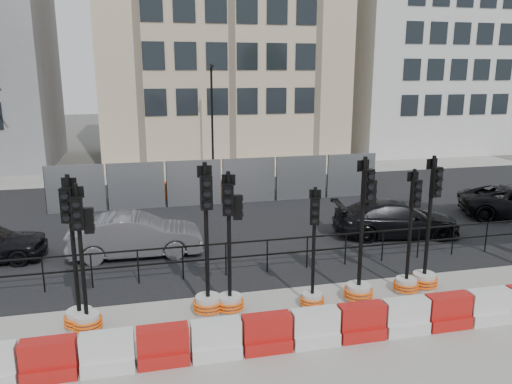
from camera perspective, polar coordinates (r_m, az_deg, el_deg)
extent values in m
plane|color=#51514C|center=(13.49, 2.59, -11.09)|extent=(120.00, 120.00, 0.00)
cube|color=gray|center=(10.97, 7.06, -17.36)|extent=(40.00, 6.00, 0.02)
cube|color=black|center=(19.90, -2.91, -2.82)|extent=(40.00, 14.00, 0.03)
cube|color=gray|center=(28.55, -6.19, 2.16)|extent=(40.00, 4.00, 0.02)
cube|color=beige|center=(34.38, -4.43, 19.18)|extent=(15.00, 10.00, 18.00)
cube|color=silver|center=(39.53, 18.59, 16.36)|extent=(12.00, 9.00, 16.00)
cylinder|color=black|center=(14.20, -23.14, -8.74)|extent=(0.04, 0.04, 1.00)
cylinder|color=black|center=(14.03, -18.27, -8.58)|extent=(0.04, 0.04, 1.00)
cylinder|color=black|center=(13.96, -13.32, -8.36)|extent=(0.04, 0.04, 1.00)
cylinder|color=black|center=(14.00, -8.36, -8.07)|extent=(0.04, 0.04, 1.00)
cylinder|color=black|center=(14.13, -3.46, -7.72)|extent=(0.04, 0.04, 1.00)
cylinder|color=black|center=(14.37, 1.29, -7.34)|extent=(0.04, 0.04, 1.00)
cylinder|color=black|center=(14.70, 5.86, -6.92)|extent=(0.04, 0.04, 1.00)
cylinder|color=black|center=(15.12, 10.19, -6.48)|extent=(0.04, 0.04, 1.00)
cylinder|color=black|center=(15.62, 14.26, -6.03)|extent=(0.04, 0.04, 1.00)
cylinder|color=black|center=(16.19, 18.06, -5.59)|extent=(0.04, 0.04, 1.00)
cylinder|color=black|center=(16.83, 21.57, -5.15)|extent=(0.04, 0.04, 1.00)
cylinder|color=black|center=(17.53, 24.81, -4.73)|extent=(0.04, 0.04, 1.00)
cube|color=black|center=(14.20, 1.30, -5.53)|extent=(18.00, 0.04, 0.04)
cube|color=black|center=(14.35, 1.30, -7.15)|extent=(18.00, 0.04, 0.04)
cube|color=gray|center=(21.45, -19.92, 0.30)|extent=(2.30, 0.05, 2.00)
cylinder|color=black|center=(21.62, -22.94, 0.13)|extent=(0.05, 0.05, 2.00)
cube|color=gray|center=(21.30, -13.50, 0.65)|extent=(2.30, 0.05, 2.00)
cylinder|color=black|center=(21.34, -16.59, 0.48)|extent=(0.05, 0.05, 2.00)
cube|color=gray|center=(21.41, -7.08, 0.99)|extent=(2.30, 0.05, 2.00)
cylinder|color=black|center=(21.32, -10.15, 0.83)|extent=(0.05, 0.05, 2.00)
cube|color=gray|center=(21.78, -0.79, 1.32)|extent=(2.30, 0.05, 2.00)
cylinder|color=black|center=(21.57, -3.78, 1.17)|extent=(0.05, 0.05, 2.00)
cube|color=gray|center=(22.41, 5.21, 1.61)|extent=(2.30, 0.05, 2.00)
cylinder|color=black|center=(22.08, 2.38, 1.48)|extent=(0.05, 0.05, 2.00)
cube|color=gray|center=(23.27, 10.83, 1.87)|extent=(2.30, 0.05, 2.00)
cylinder|color=black|center=(22.83, 8.19, 1.75)|extent=(0.05, 0.05, 2.00)
cube|color=#E6530F|center=(22.90, -14.43, -0.05)|extent=(1.00, 0.40, 0.80)
cube|color=#E6530F|center=(22.93, -9.44, 0.22)|extent=(1.00, 0.40, 0.80)
cube|color=#E6530F|center=(23.14, -4.49, 0.49)|extent=(1.00, 0.40, 0.80)
cube|color=#E6530F|center=(23.52, 0.33, 0.74)|extent=(1.00, 0.40, 0.80)
cylinder|color=black|center=(27.19, -5.03, 7.99)|extent=(0.12, 0.12, 6.00)
cube|color=black|center=(26.82, -5.08, 14.12)|extent=(0.12, 0.50, 0.12)
cube|color=red|center=(10.69, -22.43, -18.40)|extent=(1.00, 0.50, 0.30)
cube|color=red|center=(10.49, -22.64, -16.54)|extent=(1.00, 0.35, 0.50)
cube|color=white|center=(10.56, -16.51, -18.31)|extent=(1.00, 0.50, 0.30)
cube|color=white|center=(10.35, -16.66, -16.43)|extent=(1.00, 0.35, 0.50)
cube|color=red|center=(10.53, -10.51, -18.04)|extent=(1.00, 0.50, 0.30)
cube|color=red|center=(10.33, -10.61, -16.15)|extent=(1.00, 0.35, 0.50)
cube|color=white|center=(10.60, -4.56, -17.58)|extent=(1.00, 0.50, 0.30)
cube|color=white|center=(10.40, -4.60, -15.70)|extent=(1.00, 0.35, 0.50)
cube|color=red|center=(10.78, 1.21, -16.97)|extent=(1.00, 0.50, 0.30)
cube|color=red|center=(10.59, 1.22, -15.10)|extent=(1.00, 0.35, 0.50)
cube|color=white|center=(11.06, 6.71, -16.23)|extent=(1.00, 0.50, 0.30)
cube|color=white|center=(10.87, 6.77, -14.40)|extent=(1.00, 0.35, 0.50)
cube|color=red|center=(11.42, 11.85, -15.40)|extent=(1.00, 0.50, 0.30)
cube|color=red|center=(11.24, 11.95, -13.61)|extent=(1.00, 0.35, 0.50)
cube|color=white|center=(11.87, 16.60, -14.52)|extent=(1.00, 0.50, 0.30)
cube|color=white|center=(11.69, 16.74, -12.79)|extent=(1.00, 0.35, 0.50)
cube|color=red|center=(12.39, 20.95, -13.63)|extent=(1.00, 0.50, 0.30)
cube|color=red|center=(12.22, 21.11, -11.95)|extent=(1.00, 0.35, 0.50)
cube|color=white|center=(12.98, 24.89, -12.75)|extent=(1.00, 0.50, 0.30)
cube|color=white|center=(12.81, 25.07, -11.14)|extent=(1.00, 0.35, 0.50)
cylinder|color=silver|center=(12.24, -19.47, -13.52)|extent=(0.58, 0.58, 0.43)
torus|color=#FC5D0D|center=(12.27, -19.43, -13.88)|extent=(0.70, 0.70, 0.05)
torus|color=#FC5D0D|center=(12.24, -19.47, -13.52)|extent=(0.70, 0.70, 0.05)
torus|color=#FC5D0D|center=(12.20, -19.50, -13.16)|extent=(0.70, 0.70, 0.05)
cylinder|color=black|center=(11.58, -20.14, -5.91)|extent=(0.10, 0.10, 3.22)
cube|color=black|center=(11.19, -20.77, -1.46)|extent=(0.29, 0.21, 0.75)
cylinder|color=black|center=(11.18, -20.84, -2.74)|extent=(0.17, 0.09, 0.16)
cylinder|color=black|center=(11.12, -20.94, -1.57)|extent=(0.17, 0.09, 0.16)
cylinder|color=black|center=(11.06, -21.04, -0.39)|extent=(0.17, 0.09, 0.16)
cube|color=black|center=(11.27, -20.59, 0.91)|extent=(0.32, 0.11, 0.26)
cylinder|color=silver|center=(12.06, -18.72, -13.94)|extent=(0.55, 0.55, 0.41)
torus|color=#FC5D0D|center=(12.09, -18.69, -14.28)|extent=(0.67, 0.67, 0.05)
torus|color=#FC5D0D|center=(12.06, -18.72, -13.94)|extent=(0.67, 0.67, 0.05)
torus|color=#FC5D0D|center=(12.02, -18.75, -13.59)|extent=(0.67, 0.67, 0.05)
cylinder|color=black|center=(11.41, -19.35, -6.60)|extent=(0.09, 0.09, 3.07)
cube|color=black|center=(11.02, -19.76, -2.31)|extent=(0.25, 0.15, 0.72)
cylinder|color=black|center=(11.01, -19.70, -3.55)|extent=(0.15, 0.06, 0.15)
cylinder|color=black|center=(10.95, -19.80, -2.43)|extent=(0.15, 0.06, 0.15)
cylinder|color=black|center=(10.89, -19.89, -1.29)|extent=(0.15, 0.06, 0.15)
cube|color=black|center=(11.10, -19.86, -0.03)|extent=(0.31, 0.04, 0.25)
cube|color=black|center=(11.18, -18.59, -3.09)|extent=(0.21, 0.14, 0.56)
cylinder|color=silver|center=(12.24, -5.49, -12.70)|extent=(0.60, 0.60, 0.45)
torus|color=#FC5D0D|center=(12.28, -5.48, -13.07)|extent=(0.72, 0.72, 0.06)
torus|color=#FC5D0D|center=(12.24, -5.49, -12.70)|extent=(0.72, 0.72, 0.06)
torus|color=#FC5D0D|center=(12.20, -5.50, -12.32)|extent=(0.72, 0.72, 0.06)
cylinder|color=black|center=(11.56, -5.69, -4.75)|extent=(0.10, 0.10, 3.34)
cube|color=black|center=(11.16, -5.70, -0.07)|extent=(0.27, 0.16, 0.78)
cylinder|color=black|center=(11.14, -5.60, -1.40)|extent=(0.17, 0.06, 0.17)
cylinder|color=black|center=(11.08, -5.63, -0.18)|extent=(0.17, 0.06, 0.17)
cylinder|color=black|center=(11.02, -5.66, 1.06)|extent=(0.17, 0.06, 0.17)
cube|color=black|center=(11.26, -5.92, 2.36)|extent=(0.33, 0.04, 0.27)
cylinder|color=silver|center=(12.28, -2.99, -12.62)|extent=(0.56, 0.56, 0.42)
torus|color=#FC5D0D|center=(12.32, -2.99, -12.97)|extent=(0.68, 0.68, 0.05)
torus|color=#FC5D0D|center=(12.28, -2.99, -12.62)|extent=(0.68, 0.68, 0.05)
torus|color=#FC5D0D|center=(12.25, -3.00, -12.27)|extent=(0.68, 0.68, 0.05)
cylinder|color=black|center=(11.64, -3.09, -5.22)|extent=(0.09, 0.09, 3.13)
cube|color=black|center=(11.25, -3.20, -0.90)|extent=(0.28, 0.20, 0.73)
cylinder|color=black|center=(11.23, -3.22, -2.14)|extent=(0.16, 0.09, 0.16)
cylinder|color=black|center=(11.17, -3.23, -1.00)|extent=(0.16, 0.09, 0.16)
cylinder|color=black|center=(11.12, -3.25, 0.14)|extent=(0.16, 0.09, 0.16)
cube|color=black|center=(11.34, -3.16, 1.39)|extent=(0.31, 0.11, 0.25)
cube|color=black|center=(11.42, -2.09, -1.76)|extent=(0.24, 0.18, 0.57)
cylinder|color=silver|center=(12.57, 6.43, -12.18)|extent=(0.50, 0.50, 0.37)
torus|color=#FC5D0D|center=(12.60, 6.42, -12.48)|extent=(0.60, 0.60, 0.05)
torus|color=#FC5D0D|center=(12.57, 6.43, -12.18)|extent=(0.60, 0.60, 0.05)
torus|color=#FC5D0D|center=(12.54, 6.44, -11.88)|extent=(0.60, 0.60, 0.05)
cylinder|color=black|center=(12.01, 6.62, -5.85)|extent=(0.08, 0.08, 2.75)
cube|color=black|center=(11.65, 6.73, -2.20)|extent=(0.25, 0.19, 0.64)
cylinder|color=black|center=(11.64, 6.71, -3.25)|extent=(0.15, 0.09, 0.14)
cylinder|color=black|center=(11.58, 6.74, -2.30)|extent=(0.15, 0.09, 0.14)
cylinder|color=black|center=(11.53, 6.76, -1.33)|extent=(0.15, 0.09, 0.14)
cube|color=black|center=(11.72, 6.78, -0.25)|extent=(0.27, 0.12, 0.22)
cylinder|color=silver|center=(13.03, 11.62, -11.22)|extent=(0.60, 0.60, 0.45)
torus|color=#FC5D0D|center=(13.07, 11.60, -11.58)|extent=(0.73, 0.73, 0.06)
torus|color=#FC5D0D|center=(13.03, 11.62, -11.22)|extent=(0.73, 0.73, 0.06)
torus|color=#FC5D0D|center=(13.00, 11.64, -10.86)|extent=(0.73, 0.73, 0.06)
cylinder|color=black|center=(12.40, 12.01, -3.69)|extent=(0.10, 0.10, 3.35)
cube|color=black|center=(12.04, 12.66, 0.72)|extent=(0.30, 0.22, 0.78)
cylinder|color=black|center=(12.04, 12.87, -0.50)|extent=(0.18, 0.10, 0.17)
cylinder|color=black|center=(11.98, 12.93, 0.64)|extent=(0.18, 0.10, 0.17)
cylinder|color=black|center=(11.93, 12.99, 1.79)|extent=(0.18, 0.10, 0.17)
cube|color=black|center=(12.11, 12.15, 2.98)|extent=(0.33, 0.12, 0.27)
cube|color=black|center=(12.34, 12.99, -0.06)|extent=(0.25, 0.20, 0.61)
cylinder|color=silver|center=(13.80, 16.76, -10.20)|extent=(0.54, 0.54, 0.40)
torus|color=#FC5D0D|center=(13.83, 16.74, -10.50)|extent=(0.65, 0.65, 0.05)
torus|color=#FC5D0D|center=(13.80, 16.76, -10.20)|extent=(0.65, 0.65, 0.05)
torus|color=#FC5D0D|center=(13.77, 16.79, -9.90)|extent=(0.65, 0.65, 0.05)
cylinder|color=black|center=(13.25, 17.23, -3.85)|extent=(0.09, 0.09, 3.00)
cube|color=black|center=(12.92, 17.79, -0.18)|extent=(0.25, 0.15, 0.70)
cylinder|color=black|center=(12.91, 17.92, -1.21)|extent=(0.15, 0.06, 0.15)
cylinder|color=black|center=(12.86, 17.99, -0.26)|extent=(0.15, 0.06, 0.15)
cylinder|color=black|center=(12.81, 18.06, 0.69)|extent=(0.15, 0.06, 0.15)
cube|color=black|center=(12.98, 17.49, 1.71)|extent=(0.30, 0.04, 0.24)
cylinder|color=silver|center=(14.17, 18.63, -9.62)|extent=(0.59, 0.59, 0.44)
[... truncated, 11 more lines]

